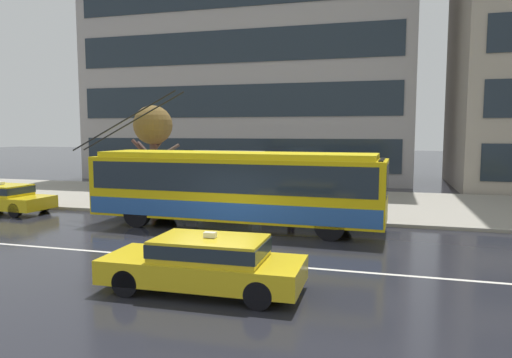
% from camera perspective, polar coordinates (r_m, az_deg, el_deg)
% --- Properties ---
extents(ground_plane, '(160.00, 160.00, 0.00)m').
position_cam_1_polar(ground_plane, '(14.91, -5.65, -8.49)').
color(ground_plane, '#212228').
extents(sidewalk_slab, '(80.00, 10.00, 0.14)m').
position_cam_1_polar(sidewalk_slab, '(24.30, 2.92, -2.71)').
color(sidewalk_slab, gray).
rests_on(sidewalk_slab, ground_plane).
extents(lane_centre_line, '(72.00, 0.14, 0.01)m').
position_cam_1_polar(lane_centre_line, '(13.83, -7.47, -9.64)').
color(lane_centre_line, silver).
rests_on(lane_centre_line, ground_plane).
extents(trolleybus, '(12.71, 2.88, 5.26)m').
position_cam_1_polar(trolleybus, '(17.86, -2.59, -0.89)').
color(trolleybus, yellow).
rests_on(trolleybus, ground_plane).
extents(taxi_queued_behind_bus, '(4.53, 2.15, 1.39)m').
position_cam_1_polar(taxi_queued_behind_bus, '(24.19, -28.37, -1.94)').
color(taxi_queued_behind_bus, yellow).
rests_on(taxi_queued_behind_bus, ground_plane).
extents(taxi_oncoming_near, '(4.65, 1.85, 1.39)m').
position_cam_1_polar(taxi_oncoming_near, '(10.98, -6.14, -9.94)').
color(taxi_oncoming_near, yellow).
rests_on(taxi_oncoming_near, ground_plane).
extents(bus_shelter, '(3.51, 1.74, 2.63)m').
position_cam_1_polar(bus_shelter, '(21.53, -3.88, 1.64)').
color(bus_shelter, gray).
rests_on(bus_shelter, sidewalk_slab).
extents(pedestrian_at_shelter, '(0.37, 0.37, 1.66)m').
position_cam_1_polar(pedestrian_at_shelter, '(19.83, 4.31, -1.60)').
color(pedestrian_at_shelter, black).
rests_on(pedestrian_at_shelter, sidewalk_slab).
extents(pedestrian_approaching_curb, '(1.36, 1.36, 1.92)m').
position_cam_1_polar(pedestrian_approaching_curb, '(22.22, -10.79, 0.54)').
color(pedestrian_approaching_curb, '#2B2249').
rests_on(pedestrian_approaching_curb, sidewalk_slab).
extents(street_tree_bare, '(2.20, 2.19, 4.76)m').
position_cam_1_polar(street_tree_bare, '(22.84, -12.43, 6.04)').
color(street_tree_bare, brown).
rests_on(street_tree_bare, sidewalk_slab).
extents(office_tower_corner_left, '(24.91, 10.39, 19.16)m').
position_cam_1_polar(office_tower_corner_left, '(38.40, -0.63, 14.69)').
color(office_tower_corner_left, '#9B9696').
rests_on(office_tower_corner_left, ground_plane).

